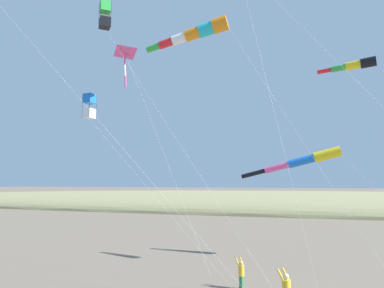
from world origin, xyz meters
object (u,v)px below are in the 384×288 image
(kite_windsock_black_fish_shape, at_px, (197,33))
(kite_box_red_high_left, at_px, (89,106))
(kite_windsock_purple_drifting, at_px, (355,65))
(kite_windsock_long_streamer_right, at_px, (304,161))
(kite_delta_green_low_center, at_px, (126,53))
(kite_box_long_streamer_left, at_px, (105,15))
(person_bystander_far, at_px, (241,272))

(kite_windsock_black_fish_shape, xyz_separation_m, kite_box_red_high_left, (4.87, 9.73, -2.41))
(kite_windsock_purple_drifting, height_order, kite_windsock_long_streamer_right, kite_windsock_purple_drifting)
(kite_windsock_black_fish_shape, xyz_separation_m, kite_windsock_long_streamer_right, (10.81, -5.70, -6.41))
(kite_windsock_purple_drifting, xyz_separation_m, kite_box_red_high_left, (-2.88, 18.85, -2.33))
(kite_delta_green_low_center, height_order, kite_box_long_streamer_left, kite_box_long_streamer_left)
(person_bystander_far, height_order, kite_box_long_streamer_left, kite_box_long_streamer_left)
(kite_windsock_purple_drifting, relative_size, kite_box_red_high_left, 1.14)
(kite_windsock_long_streamer_right, bearing_deg, person_bystander_far, 155.84)
(kite_windsock_long_streamer_right, relative_size, kite_box_long_streamer_left, 0.68)
(kite_box_red_high_left, xyz_separation_m, kite_windsock_long_streamer_right, (5.94, -15.43, -4.00))
(kite_windsock_purple_drifting, bearing_deg, kite_windsock_long_streamer_right, 48.25)
(kite_windsock_black_fish_shape, bearing_deg, kite_box_long_streamer_left, 65.05)
(kite_windsock_long_streamer_right, distance_m, kite_box_long_streamer_left, 18.52)
(kite_delta_green_low_center, bearing_deg, person_bystander_far, -103.44)
(kite_windsock_long_streamer_right, bearing_deg, kite_box_long_streamer_left, 117.68)
(person_bystander_far, xyz_separation_m, kite_windsock_purple_drifting, (5.49, -7.26, 12.91))
(kite_windsock_purple_drifting, relative_size, kite_delta_green_low_center, 0.92)
(kite_box_red_high_left, bearing_deg, kite_windsock_black_fish_shape, -116.61)
(kite_windsock_purple_drifting, bearing_deg, kite_delta_green_low_center, 102.64)
(kite_windsock_purple_drifting, bearing_deg, person_bystander_far, 127.09)
(kite_box_red_high_left, xyz_separation_m, kite_box_long_streamer_left, (-1.20, -1.83, 6.34))
(kite_box_red_high_left, height_order, kite_box_long_streamer_left, kite_box_long_streamer_left)
(kite_windsock_purple_drifting, distance_m, kite_delta_green_low_center, 16.02)
(person_bystander_far, height_order, kite_delta_green_low_center, kite_delta_green_low_center)
(person_bystander_far, distance_m, kite_windsock_long_streamer_right, 11.44)
(person_bystander_far, bearing_deg, kite_windsock_long_streamer_right, -24.16)
(kite_windsock_purple_drifting, xyz_separation_m, kite_windsock_black_fish_shape, (-7.75, 9.13, 0.07))
(kite_windsock_black_fish_shape, bearing_deg, person_bystander_far, -39.54)
(person_bystander_far, xyz_separation_m, kite_windsock_long_streamer_right, (8.54, -3.83, 6.58))
(person_bystander_far, xyz_separation_m, kite_box_red_high_left, (2.60, 11.60, 10.58))
(kite_windsock_purple_drifting, relative_size, kite_windsock_long_streamer_right, 1.11)
(kite_delta_green_low_center, bearing_deg, kite_windsock_long_streamer_right, -61.68)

